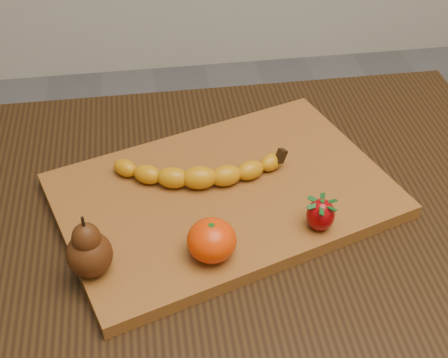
{
  "coord_description": "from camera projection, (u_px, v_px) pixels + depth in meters",
  "views": [
    {
      "loc": [
        -0.04,
        -0.59,
        1.35
      ],
      "look_at": [
        0.05,
        0.05,
        0.8
      ],
      "focal_mm": 50.0,
      "sensor_mm": 36.0,
      "label": 1
    }
  ],
  "objects": [
    {
      "name": "table",
      "position": [
        192.0,
        278.0,
        0.9
      ],
      "size": [
        1.0,
        0.7,
        0.76
      ],
      "color": "black",
      "rests_on": "ground"
    },
    {
      "name": "cutting_board",
      "position": [
        224.0,
        195.0,
        0.87
      ],
      "size": [
        0.52,
        0.43,
        0.02
      ],
      "primitive_type": "cube",
      "rotation": [
        0.0,
        0.0,
        0.32
      ],
      "color": "brown",
      "rests_on": "table"
    },
    {
      "name": "banana",
      "position": [
        199.0,
        178.0,
        0.86
      ],
      "size": [
        0.21,
        0.07,
        0.03
      ],
      "primitive_type": null,
      "rotation": [
        0.0,
        0.0,
        -0.08
      ],
      "color": "#C37F09",
      "rests_on": "cutting_board"
    },
    {
      "name": "pear",
      "position": [
        88.0,
        245.0,
        0.73
      ],
      "size": [
        0.07,
        0.07,
        0.09
      ],
      "primitive_type": null,
      "rotation": [
        0.0,
        0.0,
        -0.21
      ],
      "color": "#45200B",
      "rests_on": "cutting_board"
    },
    {
      "name": "mandarin",
      "position": [
        212.0,
        240.0,
        0.76
      ],
      "size": [
        0.08,
        0.08,
        0.05
      ],
      "primitive_type": "ellipsoid",
      "rotation": [
        0.0,
        0.0,
        -0.39
      ],
      "color": "red",
      "rests_on": "cutting_board"
    },
    {
      "name": "strawberry",
      "position": [
        321.0,
        214.0,
        0.8
      ],
      "size": [
        0.04,
        0.04,
        0.05
      ],
      "primitive_type": null,
      "rotation": [
        0.0,
        0.0,
        0.22
      ],
      "color": "#8C0307",
      "rests_on": "cutting_board"
    }
  ]
}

